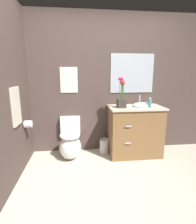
# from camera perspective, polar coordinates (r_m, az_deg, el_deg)

# --- Properties ---
(ground_plane) EXTENTS (8.91, 8.91, 0.00)m
(ground_plane) POSITION_cam_1_polar(r_m,az_deg,el_deg) (2.34, 7.63, -26.12)
(ground_plane) COLOR beige
(wall_back) EXTENTS (4.16, 0.05, 2.50)m
(wall_back) POSITION_cam_1_polar(r_m,az_deg,el_deg) (3.31, 5.46, 8.87)
(wall_back) COLOR #4C3D38
(wall_back) RESTS_ON ground_plane
(wall_left) EXTENTS (0.05, 4.04, 2.50)m
(wall_left) POSITION_cam_1_polar(r_m,az_deg,el_deg) (2.38, -28.36, 6.05)
(wall_left) COLOR #4C3D38
(wall_left) RESTS_ON ground_plane
(toilet) EXTENTS (0.38, 0.59, 0.69)m
(toilet) POSITION_cam_1_polar(r_m,az_deg,el_deg) (3.18, -8.94, -10.07)
(toilet) COLOR white
(toilet) RESTS_ON ground_plane
(vanity_cabinet) EXTENTS (0.94, 0.56, 1.07)m
(vanity_cabinet) POSITION_cam_1_polar(r_m,az_deg,el_deg) (3.23, 11.85, -5.79)
(vanity_cabinet) COLOR brown
(vanity_cabinet) RESTS_ON ground_plane
(flower_vase) EXTENTS (0.14, 0.14, 0.51)m
(flower_vase) POSITION_cam_1_polar(r_m,az_deg,el_deg) (2.97, 7.66, 4.79)
(flower_vase) COLOR #38332D
(flower_vase) RESTS_ON vanity_cabinet
(soap_bottle) EXTENTS (0.06, 0.06, 0.17)m
(soap_bottle) POSITION_cam_1_polar(r_m,az_deg,el_deg) (3.09, 16.45, 2.81)
(soap_bottle) COLOR teal
(soap_bottle) RESTS_ON vanity_cabinet
(trash_bin) EXTENTS (0.18, 0.18, 0.27)m
(trash_bin) POSITION_cam_1_polar(r_m,az_deg,el_deg) (3.31, 2.14, -11.00)
(trash_bin) COLOR #B7B7BC
(trash_bin) RESTS_ON ground_plane
(wall_poster) EXTENTS (0.31, 0.01, 0.45)m
(wall_poster) POSITION_cam_1_polar(r_m,az_deg,el_deg) (3.21, -9.42, 10.20)
(wall_poster) COLOR silver
(wall_mirror) EXTENTS (0.80, 0.01, 0.70)m
(wall_mirror) POSITION_cam_1_polar(r_m,az_deg,el_deg) (3.36, 10.99, 12.17)
(wall_mirror) COLOR #B2BCC6
(hanging_towel) EXTENTS (0.03, 0.28, 0.52)m
(hanging_towel) POSITION_cam_1_polar(r_m,az_deg,el_deg) (2.63, -25.05, 1.66)
(hanging_towel) COLOR beige
(toilet_paper_roll) EXTENTS (0.11, 0.11, 0.11)m
(toilet_paper_roll) POSITION_cam_1_polar(r_m,az_deg,el_deg) (2.95, -21.70, -3.64)
(toilet_paper_roll) COLOR white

